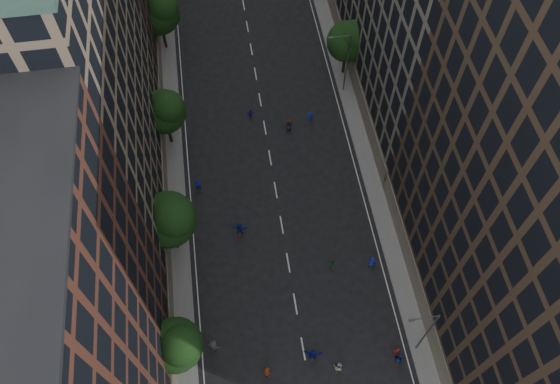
# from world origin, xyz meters

# --- Properties ---
(ground) EXTENTS (240.00, 240.00, 0.00)m
(ground) POSITION_xyz_m (0.00, 40.00, 0.00)
(ground) COLOR black
(ground) RESTS_ON ground
(sidewalk_left) EXTENTS (4.00, 105.00, 0.15)m
(sidewalk_left) POSITION_xyz_m (-12.00, 47.50, 0.07)
(sidewalk_left) COLOR slate
(sidewalk_left) RESTS_ON ground
(sidewalk_right) EXTENTS (4.00, 105.00, 0.15)m
(sidewalk_right) POSITION_xyz_m (12.00, 47.50, 0.07)
(sidewalk_right) COLOR slate
(sidewalk_right) RESTS_ON ground
(bldg_left_a) EXTENTS (14.00, 22.00, 30.00)m
(bldg_left_a) POSITION_xyz_m (-19.00, 11.00, 15.00)
(bldg_left_a) COLOR #542C20
(bldg_left_a) RESTS_ON ground
(bldg_left_b) EXTENTS (14.00, 26.00, 34.00)m
(bldg_left_b) POSITION_xyz_m (-19.00, 35.00, 17.00)
(bldg_left_b) COLOR #867057
(bldg_left_b) RESTS_ON ground
(tree_left_1) EXTENTS (4.80, 4.80, 8.21)m
(tree_left_1) POSITION_xyz_m (-11.02, 13.86, 5.55)
(tree_left_1) COLOR black
(tree_left_1) RESTS_ON ground
(tree_left_2) EXTENTS (5.60, 5.60, 9.45)m
(tree_left_2) POSITION_xyz_m (-10.99, 25.83, 6.36)
(tree_left_2) COLOR black
(tree_left_2) RESTS_ON ground
(tree_left_3) EXTENTS (5.00, 5.00, 8.58)m
(tree_left_3) POSITION_xyz_m (-11.02, 39.85, 5.82)
(tree_left_3) COLOR black
(tree_left_3) RESTS_ON ground
(tree_left_4) EXTENTS (5.40, 5.40, 9.08)m
(tree_left_4) POSITION_xyz_m (-11.00, 55.84, 6.10)
(tree_left_4) COLOR black
(tree_left_4) RESTS_ON ground
(tree_right_a) EXTENTS (5.00, 5.00, 8.39)m
(tree_right_a) POSITION_xyz_m (11.38, 47.85, 5.63)
(tree_right_a) COLOR black
(tree_right_a) RESTS_ON ground
(streetlamp_near) EXTENTS (2.64, 0.22, 9.06)m
(streetlamp_near) POSITION_xyz_m (10.37, 12.00, 5.17)
(streetlamp_near) COLOR #595B60
(streetlamp_near) RESTS_ON ground
(streetlamp_far) EXTENTS (2.64, 0.22, 9.06)m
(streetlamp_far) POSITION_xyz_m (10.37, 45.00, 5.17)
(streetlamp_far) COLOR #595B60
(streetlamp_far) RESTS_ON ground
(skater_2) EXTENTS (0.85, 0.71, 1.59)m
(skater_2) POSITION_xyz_m (8.50, 11.07, 0.79)
(skater_2) COLOR #122D97
(skater_2) RESTS_ON ground
(skater_5) EXTENTS (1.87, 1.00, 1.92)m
(skater_5) POSITION_xyz_m (0.72, 12.58, 0.96)
(skater_5) COLOR navy
(skater_5) RESTS_ON ground
(skater_6) EXTENTS (0.90, 0.76, 1.57)m
(skater_6) POSITION_xyz_m (-3.68, 11.74, 0.78)
(skater_6) COLOR maroon
(skater_6) RESTS_ON ground
(skater_7) EXTENTS (0.63, 0.46, 1.60)m
(skater_7) POSITION_xyz_m (8.50, 11.72, 0.80)
(skater_7) COLOR maroon
(skater_7) RESTS_ON ground
(skater_8) EXTENTS (0.99, 0.88, 1.71)m
(skater_8) POSITION_xyz_m (2.83, 11.16, 0.85)
(skater_8) COLOR silver
(skater_8) RESTS_ON ground
(skater_9) EXTENTS (1.42, 1.14, 1.92)m
(skater_9) POSITION_xyz_m (-8.31, 14.73, 0.96)
(skater_9) COLOR #36363A
(skater_9) RESTS_ON ground
(skater_10) EXTENTS (0.95, 0.66, 1.49)m
(skater_10) POSITION_xyz_m (4.24, 21.41, 0.75)
(skater_10) COLOR #237547
(skater_10) RESTS_ON ground
(skater_11) EXTENTS (1.80, 1.01, 1.85)m
(skater_11) POSITION_xyz_m (-4.54, 26.72, 0.93)
(skater_11) COLOR #123498
(skater_11) RESTS_ON ground
(skater_12) EXTENTS (0.84, 0.62, 1.57)m
(skater_12) POSITION_xyz_m (8.38, 20.96, 0.78)
(skater_12) COLOR #1626B6
(skater_12) RESTS_ON ground
(skater_13) EXTENTS (0.79, 0.66, 1.86)m
(skater_13) POSITION_xyz_m (-8.50, 32.90, 0.93)
(skater_13) COLOR #151FB1
(skater_13) RESTS_ON ground
(skater_14) EXTENTS (0.83, 0.68, 1.60)m
(skater_14) POSITION_xyz_m (2.69, 39.68, 0.80)
(skater_14) COLOR #1737BD
(skater_14) RESTS_ON ground
(skater_15) EXTENTS (1.08, 0.64, 1.63)m
(skater_15) POSITION_xyz_m (5.50, 40.62, 0.82)
(skater_15) COLOR navy
(skater_15) RESTS_ON ground
(skater_16) EXTENTS (0.94, 0.41, 1.60)m
(skater_16) POSITION_xyz_m (-1.48, 42.07, 0.80)
(skater_16) COLOR #1A14A5
(skater_16) RESTS_ON ground
(skater_17) EXTENTS (1.63, 0.75, 1.69)m
(skater_17) POSITION_xyz_m (2.77, 39.70, 0.84)
(skater_17) COLOR maroon
(skater_17) RESTS_ON ground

